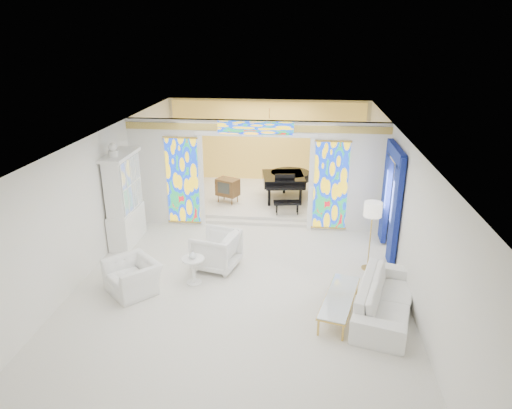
# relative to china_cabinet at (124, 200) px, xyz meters

# --- Properties ---
(floor) EXTENTS (12.00, 12.00, 0.00)m
(floor) POSITION_rel_china_cabinet_xyz_m (3.22, -0.60, -1.17)
(floor) COLOR silver
(floor) RESTS_ON ground
(ceiling) EXTENTS (7.00, 12.00, 0.02)m
(ceiling) POSITION_rel_china_cabinet_xyz_m (3.22, -0.60, 1.83)
(ceiling) COLOR silver
(ceiling) RESTS_ON wall_back
(wall_back) EXTENTS (7.00, 0.02, 3.00)m
(wall_back) POSITION_rel_china_cabinet_xyz_m (3.22, 5.40, 0.33)
(wall_back) COLOR white
(wall_back) RESTS_ON floor
(wall_front) EXTENTS (7.00, 0.02, 3.00)m
(wall_front) POSITION_rel_china_cabinet_xyz_m (3.22, -6.60, 0.33)
(wall_front) COLOR white
(wall_front) RESTS_ON floor
(wall_left) EXTENTS (0.02, 12.00, 3.00)m
(wall_left) POSITION_rel_china_cabinet_xyz_m (-0.28, -0.60, 0.33)
(wall_left) COLOR white
(wall_left) RESTS_ON floor
(wall_right) EXTENTS (0.02, 12.00, 3.00)m
(wall_right) POSITION_rel_china_cabinet_xyz_m (6.72, -0.60, 0.33)
(wall_right) COLOR white
(wall_right) RESTS_ON floor
(partition_wall) EXTENTS (7.00, 0.22, 3.00)m
(partition_wall) POSITION_rel_china_cabinet_xyz_m (3.22, 1.40, 0.48)
(partition_wall) COLOR white
(partition_wall) RESTS_ON floor
(stained_glass_left) EXTENTS (0.90, 0.04, 2.40)m
(stained_glass_left) POSITION_rel_china_cabinet_xyz_m (1.19, 1.29, 0.13)
(stained_glass_left) COLOR gold
(stained_glass_left) RESTS_ON partition_wall
(stained_glass_right) EXTENTS (0.90, 0.04, 2.40)m
(stained_glass_right) POSITION_rel_china_cabinet_xyz_m (5.25, 1.29, 0.13)
(stained_glass_right) COLOR gold
(stained_glass_right) RESTS_ON partition_wall
(stained_glass_transom) EXTENTS (2.00, 0.04, 0.34)m
(stained_glass_transom) POSITION_rel_china_cabinet_xyz_m (3.22, 1.29, 1.65)
(stained_glass_transom) COLOR gold
(stained_glass_transom) RESTS_ON partition_wall
(alcove_platform) EXTENTS (6.80, 3.80, 0.18)m
(alcove_platform) POSITION_rel_china_cabinet_xyz_m (3.22, 3.50, -1.08)
(alcove_platform) COLOR silver
(alcove_platform) RESTS_ON floor
(gold_curtain_back) EXTENTS (6.70, 0.10, 2.90)m
(gold_curtain_back) POSITION_rel_china_cabinet_xyz_m (3.22, 5.28, 0.33)
(gold_curtain_back) COLOR #E6C350
(gold_curtain_back) RESTS_ON wall_back
(chandelier) EXTENTS (0.48, 0.48, 0.30)m
(chandelier) POSITION_rel_china_cabinet_xyz_m (3.42, 3.40, 1.38)
(chandelier) COLOR gold
(chandelier) RESTS_ON ceiling
(blue_drapes) EXTENTS (0.14, 1.85, 2.65)m
(blue_drapes) POSITION_rel_china_cabinet_xyz_m (6.62, 0.10, 0.41)
(blue_drapes) COLOR navy
(blue_drapes) RESTS_ON wall_right
(china_cabinet) EXTENTS (0.56, 1.46, 2.72)m
(china_cabinet) POSITION_rel_china_cabinet_xyz_m (0.00, 0.00, 0.00)
(china_cabinet) COLOR white
(china_cabinet) RESTS_ON floor
(armchair_left) EXTENTS (1.40, 1.39, 0.69)m
(armchair_left) POSITION_rel_china_cabinet_xyz_m (1.00, -2.34, -0.83)
(armchair_left) COLOR silver
(armchair_left) RESTS_ON floor
(armchair_right) EXTENTS (1.18, 1.16, 0.89)m
(armchair_right) POSITION_rel_china_cabinet_xyz_m (2.56, -1.13, -0.73)
(armchair_right) COLOR white
(armchair_right) RESTS_ON floor
(sofa) EXTENTS (1.57, 2.61, 0.71)m
(sofa) POSITION_rel_china_cabinet_xyz_m (6.17, -2.65, -0.81)
(sofa) COLOR silver
(sofa) RESTS_ON floor
(side_table) EXTENTS (0.58, 0.58, 0.61)m
(side_table) POSITION_rel_china_cabinet_xyz_m (2.20, -1.90, -0.77)
(side_table) COLOR white
(side_table) RESTS_ON floor
(vase) EXTENTS (0.21, 0.21, 0.17)m
(vase) POSITION_rel_china_cabinet_xyz_m (2.20, -1.90, -0.47)
(vase) COLOR silver
(vase) RESTS_ON side_table
(coffee_table) EXTENTS (0.95, 1.83, 0.39)m
(coffee_table) POSITION_rel_china_cabinet_xyz_m (5.28, -2.74, -0.81)
(coffee_table) COLOR silver
(coffee_table) RESTS_ON floor
(floor_lamp) EXTENTS (0.49, 0.49, 1.64)m
(floor_lamp) POSITION_rel_china_cabinet_xyz_m (6.06, -0.83, 0.23)
(floor_lamp) COLOR gold
(floor_lamp) RESTS_ON floor
(grand_piano) EXTENTS (1.65, 2.55, 0.96)m
(grand_piano) POSITION_rel_china_cabinet_xyz_m (3.99, 3.34, -0.34)
(grand_piano) COLOR black
(grand_piano) RESTS_ON alcove_platform
(tv_console) EXTENTS (0.78, 0.67, 0.76)m
(tv_console) POSITION_rel_china_cabinet_xyz_m (2.20, 2.72, -0.50)
(tv_console) COLOR brown
(tv_console) RESTS_ON alcove_platform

